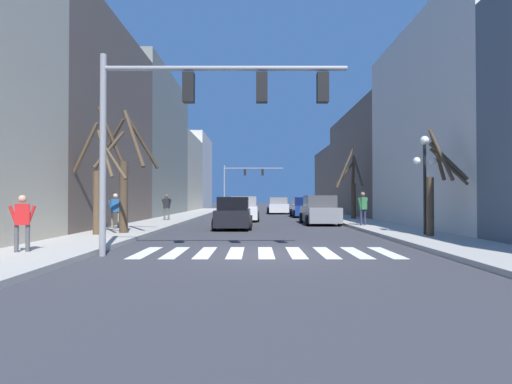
% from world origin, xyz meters
% --- Properties ---
extents(ground_plane, '(240.00, 240.00, 0.00)m').
position_xyz_m(ground_plane, '(0.00, 0.00, 0.00)').
color(ground_plane, '#38383D').
extents(sidewalk_left, '(2.98, 90.00, 0.15)m').
position_xyz_m(sidewalk_left, '(-6.35, 0.00, 0.07)').
color(sidewalk_left, '#ADA89E').
rests_on(sidewalk_left, ground_plane).
extents(sidewalk_right, '(2.98, 90.00, 0.15)m').
position_xyz_m(sidewalk_right, '(6.35, 0.00, 0.07)').
color(sidewalk_right, '#ADA89E').
rests_on(sidewalk_right, ground_plane).
extents(building_row_left, '(6.00, 62.81, 12.71)m').
position_xyz_m(building_row_left, '(-10.84, 25.22, 5.62)').
color(building_row_left, '#BCB299').
rests_on(building_row_left, ground_plane).
extents(building_row_right, '(6.00, 49.50, 10.91)m').
position_xyz_m(building_row_right, '(10.84, 17.67, 4.69)').
color(building_row_right, '#515B66').
rests_on(building_row_right, ground_plane).
extents(crosswalk_stripes, '(7.65, 2.60, 0.01)m').
position_xyz_m(crosswalk_stripes, '(-0.00, 0.31, 0.00)').
color(crosswalk_stripes, white).
rests_on(crosswalk_stripes, ground_plane).
extents(traffic_signal_near, '(6.99, 0.28, 5.70)m').
position_xyz_m(traffic_signal_near, '(-1.95, -0.39, 4.25)').
color(traffic_signal_near, gray).
rests_on(traffic_signal_near, ground_plane).
extents(traffic_signal_far, '(8.11, 0.28, 6.07)m').
position_xyz_m(traffic_signal_far, '(-2.17, 42.72, 4.48)').
color(traffic_signal_far, gray).
rests_on(traffic_signal_far, ground_plane).
extents(street_lamp_right_corner, '(0.95, 0.36, 4.01)m').
position_xyz_m(street_lamp_right_corner, '(6.57, 4.57, 3.00)').
color(street_lamp_right_corner, black).
rests_on(street_lamp_right_corner, sidewalk_right).
extents(car_driving_away_lane, '(2.21, 4.54, 1.69)m').
position_xyz_m(car_driving_away_lane, '(1.98, 29.66, 0.79)').
color(car_driving_away_lane, silver).
rests_on(car_driving_away_lane, ground_plane).
extents(car_parked_left_near, '(2.04, 4.28, 1.69)m').
position_xyz_m(car_parked_left_near, '(3.72, 22.38, 0.78)').
color(car_parked_left_near, navy).
rests_on(car_parked_left_near, ground_plane).
extents(car_parked_right_mid, '(2.15, 4.78, 1.78)m').
position_xyz_m(car_parked_right_mid, '(3.67, 13.24, 0.83)').
color(car_parked_right_mid, gray).
rests_on(car_parked_right_mid, ground_plane).
extents(car_parked_right_near, '(1.99, 4.77, 1.68)m').
position_xyz_m(car_parked_right_near, '(-1.50, 9.84, 0.79)').
color(car_parked_right_near, black).
rests_on(car_parked_right_near, ground_plane).
extents(car_parked_right_far, '(2.16, 4.42, 1.74)m').
position_xyz_m(car_parked_right_far, '(-1.15, 16.66, 0.81)').
color(car_parked_right_far, white).
rests_on(car_parked_right_far, ground_plane).
extents(pedestrian_waiting_at_curb, '(0.70, 0.51, 1.81)m').
position_xyz_m(pedestrian_waiting_at_curb, '(5.52, 10.07, 1.22)').
color(pedestrian_waiting_at_curb, '#282D47').
rests_on(pedestrian_waiting_at_curb, sidewalk_right).
extents(pedestrian_on_right_sidewalk, '(0.64, 0.38, 1.56)m').
position_xyz_m(pedestrian_on_right_sidewalk, '(-6.73, -0.63, 1.08)').
color(pedestrian_on_right_sidewalk, '#4C4C51').
rests_on(pedestrian_on_right_sidewalk, sidewalk_left).
extents(pedestrian_near_right_corner, '(0.71, 0.35, 1.70)m').
position_xyz_m(pedestrian_near_right_corner, '(-7.21, 7.98, 1.16)').
color(pedestrian_near_right_corner, '#7A705B').
rests_on(pedestrian_near_right_corner, sidewalk_left).
extents(pedestrian_on_left_sidewalk, '(0.74, 0.30, 1.72)m').
position_xyz_m(pedestrian_on_left_sidewalk, '(-6.29, 15.11, 1.17)').
color(pedestrian_on_left_sidewalk, '#4C4C51').
rests_on(pedestrian_on_left_sidewalk, sidewalk_left).
extents(street_tree_right_far, '(1.25, 2.02, 4.21)m').
position_xyz_m(street_tree_right_far, '(6.73, 3.90, 2.17)').
color(street_tree_right_far, '#473828').
rests_on(street_tree_right_far, sidewalk_right).
extents(street_tree_left_near, '(2.82, 2.14, 5.27)m').
position_xyz_m(street_tree_left_near, '(-6.66, 4.63, 2.38)').
color(street_tree_left_near, brown).
rests_on(street_tree_left_near, sidewalk_left).
extents(street_tree_left_mid, '(2.78, 2.25, 5.26)m').
position_xyz_m(street_tree_left_mid, '(-5.89, 5.37, 2.53)').
color(street_tree_left_mid, '#473828').
rests_on(street_tree_left_mid, sidewalk_left).
extents(street_tree_right_mid, '(1.85, 3.06, 5.07)m').
position_xyz_m(street_tree_right_mid, '(6.65, 17.10, 2.56)').
color(street_tree_right_mid, '#473828').
rests_on(street_tree_right_mid, sidewalk_right).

